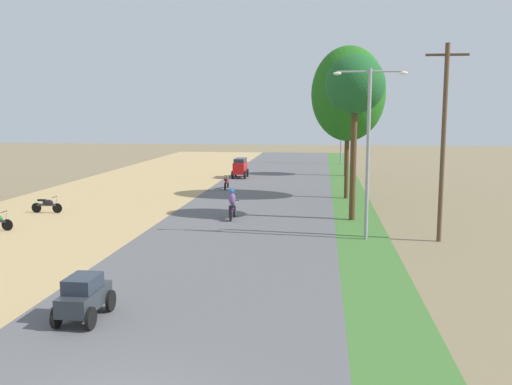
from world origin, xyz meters
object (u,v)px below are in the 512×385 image
streetlamp_mid (342,122)px  car_van_red (240,167)px  car_hatchback_charcoal (84,296)px  median_tree_third (347,109)px  streetlamp_near (368,142)px  motorbike_ahead_second (227,182)px  parked_motorbike_fourth (47,204)px  median_tree_second (348,94)px  utility_pole_near (443,140)px  median_tree_nearest (355,86)px  motorbike_foreground_rider (232,205)px

streetlamp_mid → car_van_red: size_ratio=3.31×
car_hatchback_charcoal → car_van_red: car_van_red is taller
median_tree_third → streetlamp_near: bearing=-90.3°
motorbike_ahead_second → parked_motorbike_fourth: bearing=-127.4°
median_tree_third → streetlamp_near: (-0.12, -25.46, -1.55)m
median_tree_second → car_van_red: (-8.63, 10.68, -5.83)m
median_tree_third → streetlamp_near: 25.50m
median_tree_second → utility_pole_near: size_ratio=1.14×
parked_motorbike_fourth → median_tree_second: size_ratio=0.18×
median_tree_third → car_van_red: median_tree_third is taller
median_tree_third → car_hatchback_charcoal: bearing=-103.1°
parked_motorbike_fourth → streetlamp_near: (17.37, -4.64, 3.86)m
median_tree_nearest → car_van_red: size_ratio=3.56×
streetlamp_mid → car_van_red: (-9.03, -13.95, -3.62)m
motorbike_foreground_rider → utility_pole_near: bearing=-20.4°
median_tree_nearest → streetlamp_near: median_tree_nearest is taller
median_tree_second → utility_pole_near: median_tree_second is taller
motorbike_foreground_rider → motorbike_ahead_second: (-2.32, 11.73, -0.28)m
streetlamp_mid → motorbike_foreground_rider: (-6.67, -32.90, -3.79)m
median_tree_nearest → parked_motorbike_fourth: bearing=179.9°
median_tree_third → car_hatchback_charcoal: 37.78m
parked_motorbike_fourth → motorbike_foreground_rider: (10.71, -0.74, 0.30)m
median_tree_third → motorbike_foreground_rider: 23.18m
streetlamp_mid → median_tree_third: bearing=-89.4°
median_tree_second → motorbike_foreground_rider: bearing=-127.2°
median_tree_second → car_van_red: 14.92m
streetlamp_near → motorbike_ahead_second: streetlamp_near is taller
parked_motorbike_fourth → motorbike_ahead_second: size_ratio=1.00×
median_tree_second → streetlamp_near: median_tree_second is taller
median_tree_third → car_van_red: size_ratio=3.13×
median_tree_third → car_hatchback_charcoal: (-8.50, -36.44, -5.22)m
streetlamp_near → streetlamp_mid: 36.79m
car_van_red → motorbike_ahead_second: size_ratio=1.34×
streetlamp_mid → motorbike_ahead_second: size_ratio=4.43×
streetlamp_near → motorbike_ahead_second: size_ratio=4.18×
median_tree_third → motorbike_ahead_second: 14.44m
parked_motorbike_fourth → car_van_red: (8.34, 18.20, 0.47)m
median_tree_second → car_hatchback_charcoal: (-7.98, -23.14, -6.11)m
median_tree_third → streetlamp_mid: bearing=90.6°
car_hatchback_charcoal → motorbike_ahead_second: car_hatchback_charcoal is taller
streetlamp_near → car_hatchback_charcoal: streetlamp_near is taller
median_tree_second → motorbike_ahead_second: bearing=158.0°
car_hatchback_charcoal → median_tree_second: bearing=71.0°
motorbike_ahead_second → car_van_red: bearing=90.3°
median_tree_nearest → car_hatchback_charcoal: size_ratio=4.28×
streetlamp_mid → motorbike_foreground_rider: 33.78m
parked_motorbike_fourth → streetlamp_near: size_ratio=0.24×
utility_pole_near → streetlamp_mid: bearing=95.0°
streetlamp_mid → utility_pole_near: 36.73m
median_tree_nearest → utility_pole_near: bearing=-50.6°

